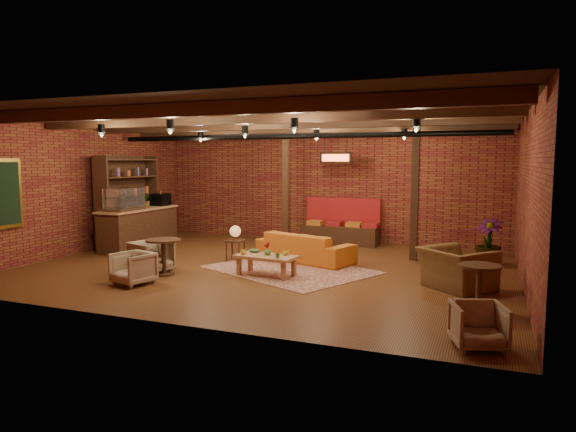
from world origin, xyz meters
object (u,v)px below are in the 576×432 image
at_px(armchair_right, 457,262).
at_px(plant_tall, 490,196).
at_px(coffee_table, 266,257).
at_px(side_table_book, 438,247).
at_px(armchair_a, 151,255).
at_px(sofa, 305,247).
at_px(armchair_far, 479,324).
at_px(side_table_lamp, 235,234).
at_px(round_table_left, 163,251).
at_px(round_table_right, 479,281).
at_px(armchair_b, 133,267).

distance_m(armchair_right, plant_tall, 2.74).
relative_size(coffee_table, side_table_book, 2.33).
bearing_deg(armchair_a, coffee_table, -57.07).
relative_size(coffee_table, plant_tall, 0.42).
bearing_deg(coffee_table, sofa, 82.34).
xyz_separation_m(coffee_table, armchair_right, (3.58, 0.29, 0.12)).
bearing_deg(armchair_far, side_table_lamp, 126.08).
bearing_deg(coffee_table, round_table_left, -161.01).
relative_size(sofa, coffee_table, 1.78).
bearing_deg(round_table_right, coffee_table, 165.08).
height_order(armchair_right, side_table_book, armchair_right).
bearing_deg(plant_tall, side_table_lamp, -163.70).
relative_size(armchair_right, plant_tall, 0.37).
bearing_deg(armchair_far, armchair_right, 80.31).
bearing_deg(armchair_right, armchair_far, 140.00).
distance_m(coffee_table, round_table_right, 4.13).
xyz_separation_m(sofa, armchair_b, (-2.22, -3.21, 0.00)).
relative_size(sofa, armchair_far, 3.68).
height_order(side_table_book, round_table_right, round_table_right).
relative_size(coffee_table, armchair_b, 1.92).
distance_m(round_table_left, side_table_book, 5.72).
xyz_separation_m(armchair_b, armchair_far, (6.01, -1.09, -0.02)).
bearing_deg(sofa, armchair_a, 59.92).
distance_m(round_table_left, armchair_a, 0.37).
bearing_deg(round_table_right, armchair_a, 175.85).
xyz_separation_m(round_table_left, round_table_right, (5.92, -0.39, -0.00)).
distance_m(sofa, armchair_right, 3.63).
bearing_deg(plant_tall, round_table_left, -150.22).
height_order(round_table_left, side_table_book, round_table_left).
relative_size(armchair_a, armchair_far, 1.18).
bearing_deg(armchair_right, coffee_table, 46.23).
height_order(coffee_table, armchair_far, coffee_table).
bearing_deg(round_table_left, side_table_lamp, 71.22).
distance_m(armchair_b, armchair_far, 6.11).
distance_m(round_table_right, armchair_far, 1.58).
height_order(round_table_right, plant_tall, plant_tall).
xyz_separation_m(coffee_table, round_table_left, (-1.94, -0.67, 0.12)).
relative_size(coffee_table, armchair_a, 1.75).
bearing_deg(armchair_far, sofa, 113.27).
bearing_deg(armchair_b, armchair_far, 4.97).
bearing_deg(side_table_book, sofa, -172.65).
height_order(sofa, round_table_right, round_table_right).
xyz_separation_m(sofa, coffee_table, (-0.22, -1.67, 0.04)).
bearing_deg(coffee_table, armchair_b, -142.39).
relative_size(armchair_a, armchair_b, 1.10).
bearing_deg(sofa, coffee_table, 99.97).
bearing_deg(sofa, plant_tall, -146.34).
height_order(sofa, side_table_lamp, side_table_lamp).
bearing_deg(plant_tall, armchair_b, -144.63).
bearing_deg(armchair_a, side_table_lamp, -10.33).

